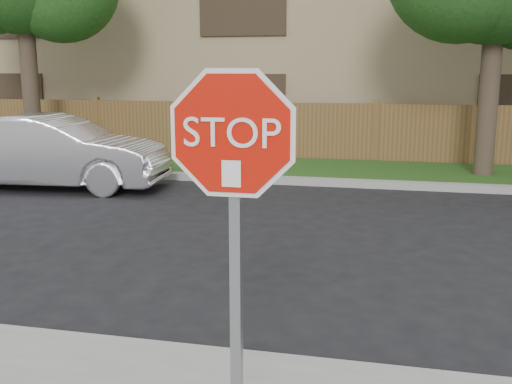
# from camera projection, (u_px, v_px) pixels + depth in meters

# --- Properties ---
(ground) EXTENTS (90.00, 90.00, 0.00)m
(ground) POSITION_uv_depth(u_px,v_px,m) (333.00, 369.00, 5.08)
(ground) COLOR black
(ground) RESTS_ON ground
(far_curb) EXTENTS (70.00, 0.30, 0.15)m
(far_curb) POSITION_uv_depth(u_px,v_px,m) (370.00, 184.00, 12.85)
(far_curb) COLOR gray
(far_curb) RESTS_ON ground
(grass_strip) EXTENTS (70.00, 3.00, 0.12)m
(grass_strip) POSITION_uv_depth(u_px,v_px,m) (372.00, 172.00, 14.43)
(grass_strip) COLOR #1E4714
(grass_strip) RESTS_ON ground
(fence) EXTENTS (70.00, 0.12, 1.60)m
(fence) POSITION_uv_depth(u_px,v_px,m) (375.00, 134.00, 15.80)
(fence) COLOR brown
(fence) RESTS_ON ground
(apartment_building) EXTENTS (35.20, 9.20, 7.20)m
(apartment_building) POSITION_uv_depth(u_px,v_px,m) (383.00, 38.00, 20.60)
(apartment_building) COLOR tan
(apartment_building) RESTS_ON ground
(stop_sign) EXTENTS (1.01, 0.13, 2.55)m
(stop_sign) POSITION_uv_depth(u_px,v_px,m) (233.00, 190.00, 3.39)
(stop_sign) COLOR gray
(stop_sign) RESTS_ON sidewalk_near
(sedan_left) EXTENTS (4.85, 2.07, 1.56)m
(sedan_left) POSITION_uv_depth(u_px,v_px,m) (54.00, 152.00, 12.59)
(sedan_left) COLOR silver
(sedan_left) RESTS_ON ground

